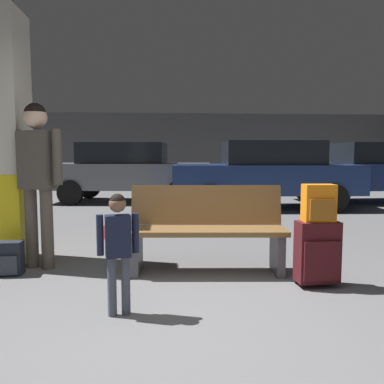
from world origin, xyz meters
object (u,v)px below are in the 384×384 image
at_px(backpack_bright, 319,203).
at_px(parked_car_far, 129,170).
at_px(backpack_dark_floor, 8,259).
at_px(bench, 207,229).
at_px(parked_car_near, 265,173).
at_px(parked_car_side, 374,170).
at_px(adult, 37,167).
at_px(suitcase, 317,252).
at_px(child, 118,241).
at_px(structural_pillar, 0,140).

xyz_separation_m(backpack_bright, parked_car_far, (-2.31, 6.79, 0.03)).
bearing_deg(parked_car_far, backpack_dark_floor, -96.07).
xyz_separation_m(bench, parked_car_near, (1.86, 4.78, 0.36)).
relative_size(backpack_dark_floor, parked_car_side, 0.08).
xyz_separation_m(bench, adult, (-1.77, 0.24, 0.64)).
xyz_separation_m(bench, suitcase, (0.96, -0.55, -0.12)).
bearing_deg(backpack_bright, suitcase, 48.98).
height_order(bench, backpack_bright, backpack_bright).
bearing_deg(child, backpack_dark_floor, 138.53).
bearing_deg(parked_car_far, parked_car_side, -4.38).
bearing_deg(backpack_dark_floor, adult, 43.77).
bearing_deg(parked_car_side, backpack_bright, -122.30).
bearing_deg(backpack_bright, parked_car_near, 80.47).
distance_m(suitcase, parked_car_side, 7.48).
xyz_separation_m(adult, backpack_dark_floor, (-0.25, -0.24, -0.91)).
xyz_separation_m(structural_pillar, backpack_bright, (3.22, -1.11, -0.61)).
relative_size(bench, parked_car_far, 0.38).
xyz_separation_m(suitcase, backpack_dark_floor, (-2.98, 0.56, -0.15)).
xyz_separation_m(parked_car_side, parked_car_near, (-3.09, -0.97, 0.00)).
xyz_separation_m(backpack_dark_floor, parked_car_far, (0.66, 6.23, 0.64)).
relative_size(child, parked_car_far, 0.22).
height_order(structural_pillar, backpack_dark_floor, structural_pillar).
height_order(structural_pillar, adult, structural_pillar).
height_order(child, adult, adult).
bearing_deg(backpack_bright, parked_car_side, 57.70).
distance_m(parked_car_far, parked_car_near, 3.52).
height_order(parked_car_side, parked_car_far, same).
distance_m(backpack_bright, parked_car_far, 7.17).
height_order(suitcase, adult, adult).
relative_size(bench, child, 1.76).
bearing_deg(parked_car_far, backpack_bright, -71.20).
bearing_deg(suitcase, structural_pillar, 160.97).
bearing_deg(backpack_dark_floor, structural_pillar, 114.15).
distance_m(child, adult, 1.72).
distance_m(bench, suitcase, 1.12).
bearing_deg(backpack_dark_floor, bench, -0.13).
distance_m(backpack_bright, parked_car_near, 5.41).
height_order(backpack_bright, parked_car_side, parked_car_side).
distance_m(bench, adult, 1.89).
distance_m(child, parked_car_far, 7.34).
distance_m(bench, backpack_dark_floor, 2.03).
xyz_separation_m(backpack_bright, parked_car_side, (3.99, 6.31, 0.03)).
relative_size(backpack_bright, adult, 0.19).
xyz_separation_m(bench, parked_car_side, (4.95, 5.75, 0.36)).
xyz_separation_m(structural_pillar, parked_car_side, (7.21, 5.20, -0.57)).
xyz_separation_m(child, parked_car_side, (5.73, 6.84, 0.24)).
height_order(child, backpack_dark_floor, child).
bearing_deg(child, parked_car_side, 50.01).
relative_size(adult, parked_car_near, 0.42).
distance_m(structural_pillar, parked_car_side, 8.91).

